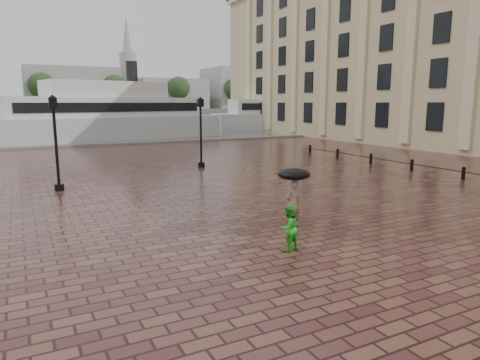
# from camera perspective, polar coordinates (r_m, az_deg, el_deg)

# --- Properties ---
(ground) EXTENTS (300.00, 300.00, 0.00)m
(ground) POSITION_cam_1_polar(r_m,az_deg,el_deg) (14.69, 4.75, -6.20)
(ground) COLOR #3C1C1B
(ground) RESTS_ON ground
(harbour_water) EXTENTS (240.00, 240.00, 0.00)m
(harbour_water) POSITION_cam_1_polar(r_m,az_deg,el_deg) (104.28, -23.34, 7.13)
(harbour_water) COLOR #4D585E
(harbour_water) RESTS_ON ground
(quay_edge) EXTENTS (80.00, 0.60, 0.30)m
(quay_edge) POSITION_cam_1_polar(r_m,az_deg,el_deg) (44.76, -17.57, 4.44)
(quay_edge) COLOR slate
(quay_edge) RESTS_ON ground
(far_shore) EXTENTS (300.00, 60.00, 2.00)m
(far_shore) POSITION_cam_1_polar(r_m,az_deg,el_deg) (172.12, -25.07, 8.24)
(far_shore) COLOR #4C4C47
(far_shore) RESTS_ON ground
(distant_skyline) EXTENTS (102.50, 22.00, 33.00)m
(distant_skyline) POSITION_cam_1_polar(r_m,az_deg,el_deg) (171.30, -8.52, 11.90)
(distant_skyline) COLOR gray
(distant_skyline) RESTS_ON ground
(far_trees) EXTENTS (188.00, 8.00, 13.50)m
(far_trees) POSITION_cam_1_polar(r_m,az_deg,el_deg) (150.20, -24.94, 11.32)
(far_trees) COLOR #2D2119
(far_trees) RESTS_ON ground
(bollard_row) EXTENTS (0.22, 21.22, 0.73)m
(bollard_row) POSITION_cam_1_polar(r_m,az_deg,el_deg) (28.57, 21.93, 1.95)
(bollard_row) COLOR black
(bollard_row) RESTS_ON ground
(street_lamps) EXTENTS (15.44, 12.44, 4.40)m
(street_lamps) POSITION_cam_1_polar(r_m,az_deg,el_deg) (27.43, -22.09, 5.68)
(street_lamps) COLOR black
(street_lamps) RESTS_ON ground
(adult_pedestrian) EXTENTS (0.61, 0.42, 1.59)m
(adult_pedestrian) POSITION_cam_1_polar(r_m,az_deg,el_deg) (14.60, 7.10, -3.12)
(adult_pedestrian) COLOR gray
(adult_pedestrian) RESTS_ON ground
(child_pedestrian) EXTENTS (0.74, 0.63, 1.34)m
(child_pedestrian) POSITION_cam_1_polar(r_m,az_deg,el_deg) (12.22, 6.42, -6.37)
(child_pedestrian) COLOR green
(child_pedestrian) RESTS_ON ground
(ferry_near) EXTENTS (27.89, 12.37, 8.89)m
(ferry_near) POSITION_cam_1_polar(r_m,az_deg,el_deg) (51.27, -17.26, 8.13)
(ferry_near) COLOR beige
(ferry_near) RESTS_ON ground
(ferry_far) EXTENTS (27.32, 10.94, 8.73)m
(ferry_far) POSITION_cam_1_polar(r_m,az_deg,el_deg) (68.16, 7.79, 8.86)
(ferry_far) COLOR beige
(ferry_far) RESTS_ON ground
(umbrella) EXTENTS (1.10, 1.10, 1.11)m
(umbrella) POSITION_cam_1_polar(r_m,az_deg,el_deg) (14.41, 7.19, 0.76)
(umbrella) COLOR black
(umbrella) RESTS_ON ground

